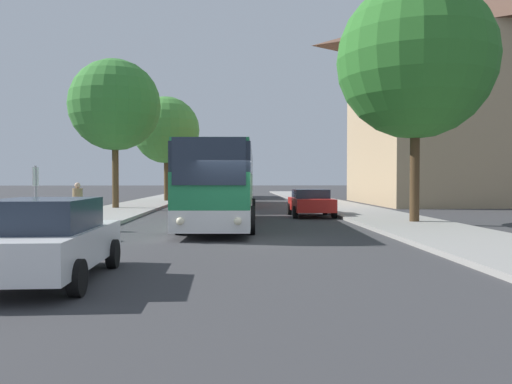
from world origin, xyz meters
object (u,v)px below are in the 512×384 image
object	(u,v)px
tree_left_near	(166,130)
tree_right_near	(416,60)
bus_rear	(229,180)
bus_front	(222,184)
bus_stop_sign	(36,192)
tree_left_far	(115,105)
pedestrian_waiting_far	(78,205)
bus_middle	(227,182)
parked_car_right_near	(311,202)
parked_car_left_curb	(46,239)

from	to	relation	value
tree_left_near	tree_right_near	world-z (taller)	tree_right_near
bus_rear	tree_left_near	size ratio (longest dim) A/B	1.36
bus_front	bus_stop_sign	xyz separation A→B (m)	(-5.79, -4.69, -0.19)
tree_right_near	bus_stop_sign	bearing A→B (deg)	-161.57
bus_front	tree_left_far	bearing A→B (deg)	124.97
bus_front	pedestrian_waiting_far	size ratio (longest dim) A/B	7.08
tree_left_far	bus_front	bearing A→B (deg)	-57.27
tree_left_near	bus_middle	bearing A→B (deg)	-47.27
pedestrian_waiting_far	tree_left_far	distance (m)	14.23
pedestrian_waiting_far	tree_left_far	bearing A→B (deg)	138.66
bus_stop_sign	tree_left_near	xyz separation A→B (m)	(0.47, 26.38, 4.56)
tree_left_near	parked_car_right_near	bearing A→B (deg)	-59.71
bus_middle	tree_left_far	size ratio (longest dim) A/B	1.28
parked_car_left_curb	pedestrian_waiting_far	bearing A→B (deg)	102.49
parked_car_right_near	tree_left_near	distance (m)	20.13
bus_front	tree_left_far	distance (m)	13.84
bus_rear	tree_left_far	bearing A→B (deg)	-106.18
bus_middle	tree_left_near	size ratio (longest dim) A/B	1.35
pedestrian_waiting_far	bus_middle	bearing A→B (deg)	114.99
tree_right_near	tree_left_near	bearing A→B (deg)	121.74
parked_car_right_near	pedestrian_waiting_far	world-z (taller)	pedestrian_waiting_far
parked_car_left_curb	tree_right_near	xyz separation A→B (m)	(11.10, 11.31, 6.12)
parked_car_right_near	tree_left_far	bearing A→B (deg)	-27.77
tree_left_near	tree_left_far	xyz separation A→B (m)	(-1.69, -10.79, 0.49)
bus_front	pedestrian_waiting_far	distance (m)	5.73
bus_stop_sign	tree_left_far	size ratio (longest dim) A/B	0.24
parked_car_left_curb	pedestrian_waiting_far	xyz separation A→B (m)	(-2.33, 9.29, 0.18)
bus_rear	parked_car_left_curb	size ratio (longest dim) A/B	2.75
bus_rear	tree_left_far	world-z (taller)	tree_left_far
bus_front	bus_middle	xyz separation A→B (m)	(-0.06, 16.00, 0.03)
pedestrian_waiting_far	tree_left_near	world-z (taller)	tree_left_near
tree_left_far	tree_right_near	world-z (taller)	tree_right_near
tree_left_near	tree_left_far	distance (m)	10.93
pedestrian_waiting_far	tree_right_near	xyz separation A→B (m)	(13.43, 2.01, 5.93)
parked_car_right_near	tree_right_near	distance (m)	8.74
bus_middle	tree_left_far	bearing A→B (deg)	-143.29
tree_left_far	pedestrian_waiting_far	bearing A→B (deg)	-82.48
parked_car_right_near	bus_stop_sign	distance (m)	14.09
bus_middle	tree_left_near	bearing A→B (deg)	133.17
bus_middle	bus_front	bearing A→B (deg)	-89.34
pedestrian_waiting_far	parked_car_left_curb	bearing A→B (deg)	-34.80
pedestrian_waiting_far	tree_left_near	bearing A→B (deg)	131.20
bus_stop_sign	tree_right_near	bearing A→B (deg)	18.43
bus_stop_sign	tree_left_near	distance (m)	26.78
bus_middle	bus_stop_sign	size ratio (longest dim) A/B	5.38
parked_car_left_curb	tree_left_near	xyz separation A→B (m)	(-2.35, 33.05, 5.29)
parked_car_left_curb	tree_left_far	xyz separation A→B (m)	(-4.04, 22.26, 5.78)
bus_stop_sign	bus_middle	bearing A→B (deg)	74.53
parked_car_left_curb	pedestrian_waiting_far	size ratio (longest dim) A/B	2.62
bus_rear	pedestrian_waiting_far	world-z (taller)	bus_rear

